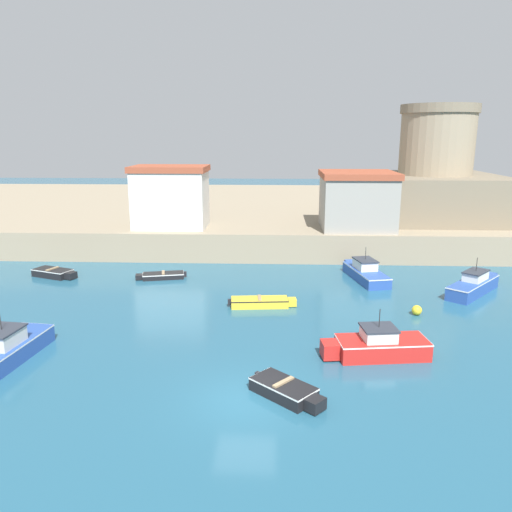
# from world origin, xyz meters

# --- Properties ---
(ground_plane) EXTENTS (200.00, 200.00, 0.00)m
(ground_plane) POSITION_xyz_m (0.00, 0.00, 0.00)
(ground_plane) COLOR #235670
(quay_seawall) EXTENTS (120.00, 40.00, 2.41)m
(quay_seawall) POSITION_xyz_m (0.00, 41.37, 1.21)
(quay_seawall) COLOR gray
(quay_seawall) RESTS_ON ground
(dinghy_black_0) EXTENTS (3.68, 1.79, 0.48)m
(dinghy_black_0) POSITION_xyz_m (-7.21, 16.90, 0.23)
(dinghy_black_0) COLOR black
(dinghy_black_0) RESTS_ON ground
(motorboat_blue_1) EXTENTS (2.40, 5.93, 2.51)m
(motorboat_blue_1) POSITION_xyz_m (-11.41, 2.97, 0.59)
(motorboat_blue_1) COLOR #284C9E
(motorboat_blue_1) RESTS_ON ground
(dinghy_black_2) EXTENTS (3.63, 2.32, 0.64)m
(dinghy_black_2) POSITION_xyz_m (-15.33, 17.00, 0.31)
(dinghy_black_2) COLOR black
(dinghy_black_2) RESTS_ON ground
(dinghy_yellow_3) EXTENTS (4.24, 1.51, 0.59)m
(dinghy_yellow_3) POSITION_xyz_m (0.28, 11.12, 0.28)
(dinghy_yellow_3) COLOR yellow
(dinghy_yellow_3) RESTS_ON ground
(motorboat_blue_4) EXTENTS (4.87, 5.27, 2.41)m
(motorboat_blue_4) POSITION_xyz_m (14.36, 14.38, 0.57)
(motorboat_blue_4) COLOR #284C9E
(motorboat_blue_4) RESTS_ON ground
(motorboat_red_5) EXTENTS (5.20, 2.32, 2.39)m
(motorboat_red_5) POSITION_xyz_m (6.08, 4.28, 0.56)
(motorboat_red_5) COLOR red
(motorboat_red_5) RESTS_ON ground
(dinghy_black_6) EXTENTS (3.11, 2.96, 0.64)m
(dinghy_black_6) POSITION_xyz_m (1.62, 0.30, 0.31)
(dinghy_black_6) COLOR black
(dinghy_black_6) RESTS_ON ground
(motorboat_blue_7) EXTENTS (2.79, 6.10, 2.38)m
(motorboat_blue_7) POSITION_xyz_m (7.66, 17.36, 0.54)
(motorboat_blue_7) COLOR #284C9E
(motorboat_blue_7) RESTS_ON ground
(mooring_buoy) EXTENTS (0.59, 0.59, 0.59)m
(mooring_buoy) POSITION_xyz_m (9.45, 10.01, 0.29)
(mooring_buoy) COLOR yellow
(mooring_buoy) RESTS_ON ground
(fortress) EXTENTS (12.08, 12.08, 10.53)m
(fortress) POSITION_xyz_m (16.00, 30.20, 5.90)
(fortress) COLOR #796C57
(fortress) RESTS_ON quay_seawall
(harbor_shed_near_wharf) EXTENTS (6.23, 6.28, 4.83)m
(harbor_shed_near_wharf) POSITION_xyz_m (8.00, 24.76, 4.85)
(harbor_shed_near_wharf) COLOR gray
(harbor_shed_near_wharf) RESTS_ON quay_seawall
(harbor_shed_mid_row) EXTENTS (6.41, 4.49, 5.28)m
(harbor_shed_mid_row) POSITION_xyz_m (-8.00, 24.69, 5.07)
(harbor_shed_mid_row) COLOR silver
(harbor_shed_mid_row) RESTS_ON quay_seawall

